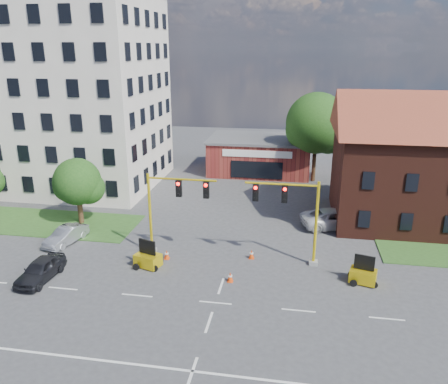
% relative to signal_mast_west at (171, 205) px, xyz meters
% --- Properties ---
extents(ground, '(120.00, 120.00, 0.00)m').
position_rel_signal_mast_west_xyz_m(ground, '(4.36, -6.00, -3.92)').
color(ground, '#404143').
rests_on(ground, ground).
extents(grass_verge_nw, '(22.00, 6.00, 0.08)m').
position_rel_signal_mast_west_xyz_m(grass_verge_nw, '(-15.64, 4.00, -3.88)').
color(grass_verge_nw, '#2B4D1D').
rests_on(grass_verge_nw, ground).
extents(lane_markings, '(60.00, 36.00, 0.01)m').
position_rel_signal_mast_west_xyz_m(lane_markings, '(4.36, -9.00, -3.91)').
color(lane_markings, white).
rests_on(lane_markings, ground).
extents(office_block, '(18.40, 15.40, 20.60)m').
position_rel_signal_mast_west_xyz_m(office_block, '(-15.64, 15.91, 6.39)').
color(office_block, beige).
rests_on(office_block, ground).
extents(brick_shop, '(12.40, 8.40, 4.30)m').
position_rel_signal_mast_west_xyz_m(brick_shop, '(4.36, 23.99, -1.76)').
color(brick_shop, maroon).
rests_on(brick_shop, ground).
extents(tree_large, '(7.19, 6.85, 10.15)m').
position_rel_signal_mast_west_xyz_m(tree_large, '(11.20, 21.08, 2.52)').
color(tree_large, '#3C2315').
rests_on(tree_large, ground).
extents(tree_nw_front, '(4.26, 4.06, 5.87)m').
position_rel_signal_mast_west_xyz_m(tree_nw_front, '(-9.44, 4.58, -0.25)').
color(tree_nw_front, '#3C2315').
rests_on(tree_nw_front, ground).
extents(signal_mast_west, '(5.30, 0.60, 6.20)m').
position_rel_signal_mast_west_xyz_m(signal_mast_west, '(0.00, 0.00, 0.00)').
color(signal_mast_west, gray).
rests_on(signal_mast_west, ground).
extents(signal_mast_east, '(5.30, 0.60, 6.20)m').
position_rel_signal_mast_west_xyz_m(signal_mast_east, '(8.71, 0.00, 0.00)').
color(signal_mast_east, gray).
rests_on(signal_mast_east, ground).
extents(trailer_west, '(2.00, 1.63, 1.97)m').
position_rel_signal_mast_west_xyz_m(trailer_west, '(-1.18, -2.26, -3.30)').
color(trailer_west, yellow).
rests_on(trailer_west, ground).
extents(trailer_east, '(1.90, 1.51, 1.90)m').
position_rel_signal_mast_west_xyz_m(trailer_east, '(13.49, -2.04, -3.33)').
color(trailer_east, yellow).
rests_on(trailer_east, ground).
extents(cone_a, '(0.40, 0.40, 0.70)m').
position_rel_signal_mast_west_xyz_m(cone_a, '(-0.24, -0.86, -3.58)').
color(cone_a, '#E1400B').
rests_on(cone_a, ground).
extents(cone_b, '(0.40, 0.40, 0.70)m').
position_rel_signal_mast_west_xyz_m(cone_b, '(-1.07, -1.17, -3.58)').
color(cone_b, '#E1400B').
rests_on(cone_b, ground).
extents(cone_c, '(0.40, 0.40, 0.70)m').
position_rel_signal_mast_west_xyz_m(cone_c, '(4.85, -3.34, -3.58)').
color(cone_c, '#E1400B').
rests_on(cone_c, ground).
extents(cone_d, '(0.40, 0.40, 0.70)m').
position_rel_signal_mast_west_xyz_m(cone_d, '(5.89, 0.23, -3.58)').
color(cone_d, '#E1400B').
rests_on(cone_d, ground).
extents(pickup_white, '(6.33, 4.27, 1.61)m').
position_rel_signal_mast_west_xyz_m(pickup_white, '(12.34, 7.28, -3.11)').
color(pickup_white, white).
rests_on(pickup_white, ground).
extents(sedan_dark, '(1.87, 4.29, 1.44)m').
position_rel_signal_mast_west_xyz_m(sedan_dark, '(-7.65, -5.14, -3.20)').
color(sedan_dark, black).
rests_on(sedan_dark, ground).
extents(sedan_silver_front, '(2.24, 4.22, 1.32)m').
position_rel_signal_mast_west_xyz_m(sedan_silver_front, '(-8.84, 0.42, -3.26)').
color(sedan_silver_front, '#989B9F').
rests_on(sedan_silver_front, ground).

